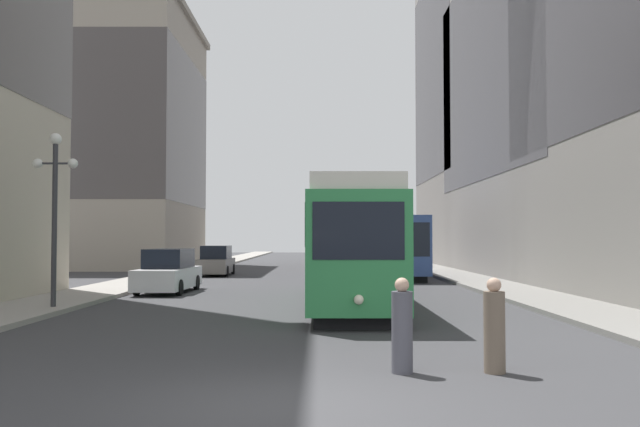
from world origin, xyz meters
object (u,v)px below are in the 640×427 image
(pedestrian_crossing_near, at_px, (498,329))
(parked_car_left_mid, at_px, (219,262))
(transit_bus, at_px, (400,244))
(pedestrian_crossing_far, at_px, (405,329))
(lamp_post_left_near, at_px, (58,192))
(streetcar, at_px, (351,243))
(parked_car_left_near, at_px, (172,272))

(pedestrian_crossing_near, bearing_deg, parked_car_left_mid, -12.14)
(transit_bus, xyz_separation_m, pedestrian_crossing_far, (-3.11, -28.07, -1.20))
(transit_bus, xyz_separation_m, lamp_post_left_near, (-12.75, -18.56, 1.75))
(streetcar, relative_size, parked_car_left_mid, 3.06)
(streetcar, distance_m, parked_car_left_near, 9.14)
(transit_bus, height_order, lamp_post_left_near, lamp_post_left_near)
(parked_car_left_near, height_order, lamp_post_left_near, lamp_post_left_near)
(pedestrian_crossing_near, height_order, lamp_post_left_near, lamp_post_left_near)
(parked_car_left_near, bearing_deg, pedestrian_crossing_far, -63.42)
(parked_car_left_mid, distance_m, lamp_post_left_near, 20.53)
(parked_car_left_near, distance_m, lamp_post_left_near, 8.12)
(streetcar, relative_size, transit_bus, 1.18)
(streetcar, bearing_deg, lamp_post_left_near, -167.63)
(pedestrian_crossing_near, bearing_deg, transit_bus, -32.67)
(transit_bus, height_order, pedestrian_crossing_far, transit_bus)
(parked_car_left_mid, bearing_deg, parked_car_left_near, -89.73)
(parked_car_left_near, bearing_deg, pedestrian_crossing_near, -59.20)
(parked_car_left_near, distance_m, pedestrian_crossing_far, 18.55)
(parked_car_left_mid, distance_m, pedestrian_crossing_far, 30.74)
(streetcar, bearing_deg, parked_car_left_near, 143.85)
(streetcar, xyz_separation_m, parked_car_left_mid, (-7.30, 18.25, -1.26))
(pedestrian_crossing_near, bearing_deg, lamp_post_left_near, 20.18)
(streetcar, height_order, lamp_post_left_near, lamp_post_left_near)
(streetcar, bearing_deg, transit_bus, 78.07)
(streetcar, height_order, transit_bus, streetcar)
(parked_car_left_mid, bearing_deg, streetcar, -67.94)
(transit_bus, bearing_deg, pedestrian_crossing_near, -91.83)
(pedestrian_crossing_near, bearing_deg, pedestrian_crossing_far, 60.74)
(streetcar, xyz_separation_m, transit_bus, (3.55, 16.57, -0.15))
(parked_car_left_near, bearing_deg, parked_car_left_mid, 91.94)
(transit_bus, relative_size, parked_car_left_near, 2.31)
(transit_bus, bearing_deg, pedestrian_crossing_far, -94.98)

